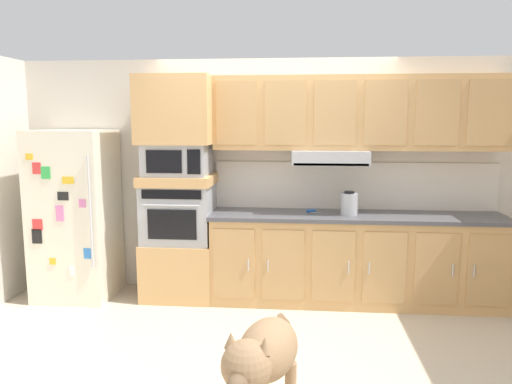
{
  "coord_description": "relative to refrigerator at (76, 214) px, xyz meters",
  "views": [
    {
      "loc": [
        0.26,
        -4.1,
        1.85
      ],
      "look_at": [
        -0.15,
        0.48,
        1.17
      ],
      "focal_mm": 33.76,
      "sensor_mm": 36.0,
      "label": 1
    }
  ],
  "objects": [
    {
      "name": "backsplash_panel",
      "position": [
        2.92,
        0.36,
        0.29
      ],
      "size": [
        2.96,
        0.02,
        0.5
      ],
      "primitive_type": "cube",
      "color": "silver",
      "rests_on": "countertop_slab"
    },
    {
      "name": "dog",
      "position": [
        2.14,
        -2.16,
        -0.38
      ],
      "size": [
        0.45,
        1.05,
        0.75
      ],
      "rotation": [
        0.0,
        0.0,
        -1.8
      ],
      "color": "#997551",
      "rests_on": "ground"
    },
    {
      "name": "refrigerator",
      "position": [
        0.0,
        0.0,
        0.0
      ],
      "size": [
        0.76,
        0.73,
        1.76
      ],
      "color": "silver",
      "rests_on": "ground"
    },
    {
      "name": "ground_plane",
      "position": [
        2.07,
        -0.68,
        -0.88
      ],
      "size": [
        9.6,
        9.6,
        0.0
      ],
      "primitive_type": "plane",
      "color": "beige"
    },
    {
      "name": "lower_cabinet_run",
      "position": [
        2.92,
        0.07,
        -0.44
      ],
      "size": [
        2.92,
        0.63,
        0.88
      ],
      "color": "tan",
      "rests_on": "ground"
    },
    {
      "name": "electric_kettle",
      "position": [
        2.84,
        0.02,
        0.15
      ],
      "size": [
        0.17,
        0.17,
        0.24
      ],
      "color": "#A8AAAF",
      "rests_on": "countertop_slab"
    },
    {
      "name": "screwdriver",
      "position": [
        2.47,
        0.14,
        0.05
      ],
      "size": [
        0.15,
        0.16,
        0.03
      ],
      "color": "blue",
      "rests_on": "countertop_slab"
    },
    {
      "name": "oven_base_cabinet",
      "position": [
        1.09,
        0.07,
        -0.58
      ],
      "size": [
        0.74,
        0.62,
        0.6
      ],
      "primitive_type": "cube",
      "color": "tan",
      "rests_on": "ground"
    },
    {
      "name": "back_kitchen_wall",
      "position": [
        2.07,
        0.43,
        0.37
      ],
      "size": [
        6.2,
        0.12,
        2.5
      ],
      "primitive_type": "cube",
      "color": "beige",
      "rests_on": "ground"
    },
    {
      "name": "built_in_oven",
      "position": [
        1.09,
        0.07,
        0.02
      ],
      "size": [
        0.7,
        0.62,
        0.6
      ],
      "color": "#A8AAAF",
      "rests_on": "oven_base_cabinet"
    },
    {
      "name": "appliance_mid_shelf",
      "position": [
        1.09,
        0.07,
        0.37
      ],
      "size": [
        0.74,
        0.62,
        0.1
      ],
      "primitive_type": "cube",
      "color": "tan",
      "rests_on": "built_in_oven"
    },
    {
      "name": "microwave",
      "position": [
        1.09,
        0.07,
        0.58
      ],
      "size": [
        0.64,
        0.54,
        0.32
      ],
      "color": "#A8AAAF",
      "rests_on": "appliance_mid_shelf"
    },
    {
      "name": "upper_cabinet_with_hood",
      "position": [
        2.9,
        0.19,
        1.02
      ],
      "size": [
        2.92,
        0.48,
        0.88
      ],
      "color": "tan",
      "rests_on": "backsplash_panel"
    },
    {
      "name": "countertop_slab",
      "position": [
        2.92,
        0.07,
        0.02
      ],
      "size": [
        2.96,
        0.64,
        0.04
      ],
      "primitive_type": "cube",
      "color": "#4C4C51",
      "rests_on": "lower_cabinet_run"
    },
    {
      "name": "appliance_upper_cabinet",
      "position": [
        1.09,
        0.07,
        1.08
      ],
      "size": [
        0.74,
        0.62,
        0.68
      ],
      "primitive_type": "cube",
      "color": "tan",
      "rests_on": "microwave"
    }
  ]
}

